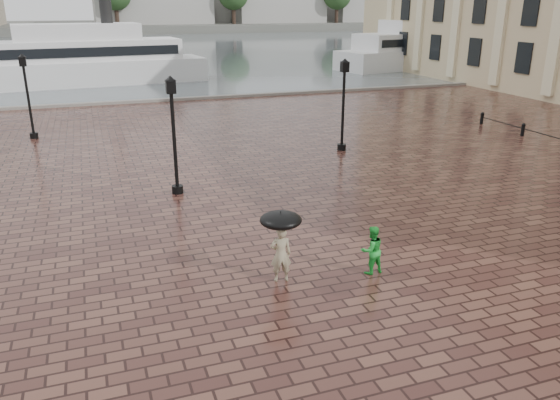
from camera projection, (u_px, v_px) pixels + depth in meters
name	position (u px, v px, depth m)	size (l,w,h in m)	color
ground	(466.00, 284.00, 14.47)	(300.00, 300.00, 0.00)	#361C18
harbour_water	(136.00, 46.00, 96.19)	(240.00, 240.00, 0.00)	#454E54
quay_edge	(209.00, 99.00, 42.89)	(80.00, 0.60, 0.30)	slate
far_shore	(113.00, 26.00, 156.25)	(300.00, 60.00, 2.00)	#4C4C47
street_lamps	(177.00, 109.00, 25.75)	(15.44, 12.44, 4.40)	black
adult_pedestrian	(281.00, 254.00, 14.42)	(0.57, 0.37, 1.55)	gray
child_pedestrian	(372.00, 250.00, 14.88)	(0.67, 0.52, 1.37)	green
ferry_near	(81.00, 60.00, 49.80)	(22.86, 7.65, 7.36)	silver
ferry_far	(423.00, 48.00, 63.93)	(22.93, 9.87, 7.32)	silver
umbrella	(281.00, 220.00, 14.09)	(1.10, 1.10, 1.10)	black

